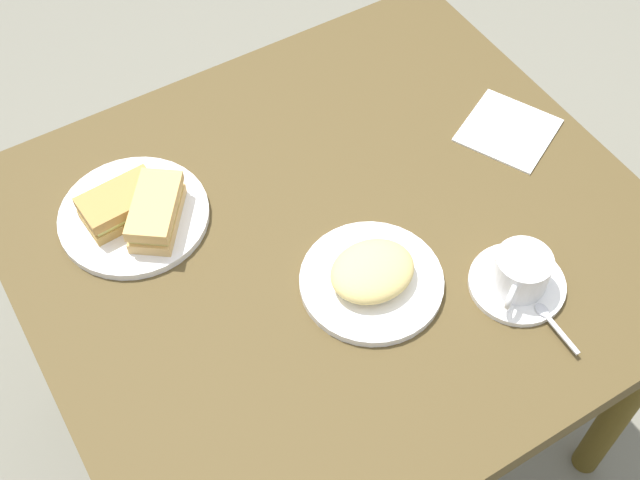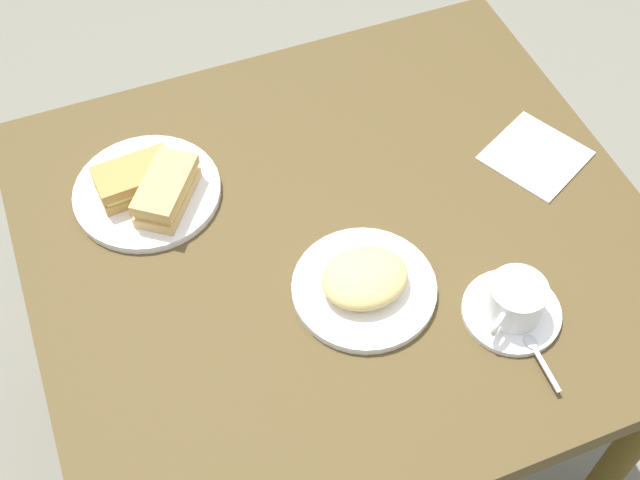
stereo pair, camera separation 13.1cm
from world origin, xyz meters
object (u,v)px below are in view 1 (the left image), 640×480
(coffee_cup, at_px, (521,271))
(sandwich_back, at_px, (156,212))
(dining_table, at_px, (336,262))
(sandwich_front, at_px, (122,205))
(sandwich_plate, at_px, (134,216))
(side_plate, at_px, (371,282))
(spoon, at_px, (550,320))
(coffee_saucer, at_px, (517,284))
(napkin, at_px, (508,130))

(coffee_cup, bearing_deg, sandwich_back, -42.75)
(dining_table, xyz_separation_m, sandwich_front, (0.28, -0.20, 0.13))
(sandwich_plate, height_order, coffee_cup, coffee_cup)
(dining_table, relative_size, sandwich_back, 6.75)
(sandwich_back, distance_m, side_plate, 0.36)
(dining_table, height_order, spoon, spoon)
(coffee_saucer, relative_size, spoon, 1.53)
(coffee_saucer, height_order, spoon, spoon)
(sandwich_front, bearing_deg, spoon, 132.12)
(coffee_cup, bearing_deg, dining_table, -52.32)
(sandwich_back, bearing_deg, coffee_saucer, 137.41)
(sandwich_plate, distance_m, side_plate, 0.41)
(coffee_saucer, bearing_deg, spoon, 88.15)
(sandwich_back, height_order, coffee_cup, coffee_cup)
(side_plate, xyz_separation_m, napkin, (-0.39, -0.15, -0.01))
(sandwich_plate, bearing_deg, side_plate, 130.30)
(dining_table, xyz_separation_m, sandwich_back, (0.24, -0.16, 0.13))
(sandwich_back, height_order, coffee_saucer, sandwich_back)
(dining_table, xyz_separation_m, coffee_cup, (-0.18, 0.23, 0.13))
(sandwich_back, xyz_separation_m, coffee_saucer, (-0.43, 0.39, -0.04))
(side_plate, bearing_deg, sandwich_plate, -49.70)
(sandwich_back, relative_size, napkin, 0.99)
(sandwich_back, distance_m, spoon, 0.63)
(napkin, bearing_deg, sandwich_back, -11.48)
(side_plate, bearing_deg, dining_table, -94.35)
(sandwich_front, bearing_deg, side_plate, 131.10)
(sandwich_plate, xyz_separation_m, sandwich_back, (-0.03, 0.04, 0.03))
(sandwich_front, distance_m, spoon, 0.69)
(sandwich_back, xyz_separation_m, spoon, (-0.42, 0.47, -0.03))
(dining_table, distance_m, sandwich_back, 0.32)
(sandwich_front, xyz_separation_m, sandwich_back, (-0.04, 0.04, 0.00))
(sandwich_back, height_order, spoon, sandwich_back)
(side_plate, bearing_deg, sandwich_front, -48.90)
(coffee_saucer, bearing_deg, sandwich_front, -42.98)
(spoon, bearing_deg, sandwich_back, -47.99)
(side_plate, bearing_deg, sandwich_back, -49.25)
(spoon, bearing_deg, sandwich_front, -47.88)
(spoon, bearing_deg, napkin, -120.08)
(coffee_saucer, bearing_deg, coffee_cup, 33.11)
(sandwich_plate, relative_size, napkin, 1.64)
(spoon, bearing_deg, dining_table, -60.02)
(sandwich_back, relative_size, coffee_saucer, 0.99)
(sandwich_plate, bearing_deg, dining_table, 144.26)
(sandwich_front, distance_m, sandwich_back, 0.06)
(sandwich_back, xyz_separation_m, side_plate, (-0.23, 0.27, -0.03))
(sandwich_front, relative_size, spoon, 1.35)
(dining_table, distance_m, sandwich_plate, 0.35)
(dining_table, height_order, sandwich_back, sandwich_back)
(dining_table, relative_size, spoon, 10.19)
(napkin, bearing_deg, sandwich_front, -14.38)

